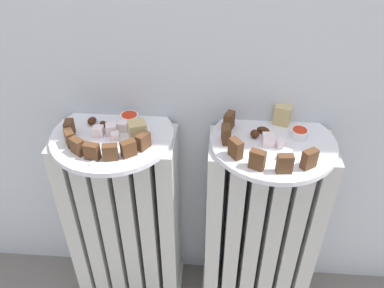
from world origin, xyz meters
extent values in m
cube|color=silver|center=(-0.18, 0.28, 0.01)|extent=(0.30, 0.14, 0.03)
cube|color=silver|center=(-0.31, 0.28, 0.30)|extent=(0.04, 0.14, 0.53)
cube|color=silver|center=(-0.26, 0.28, 0.30)|extent=(0.04, 0.14, 0.53)
cube|color=silver|center=(-0.21, 0.28, 0.30)|extent=(0.04, 0.14, 0.53)
cube|color=silver|center=(-0.16, 0.28, 0.30)|extent=(0.04, 0.14, 0.53)
cube|color=silver|center=(-0.11, 0.28, 0.30)|extent=(0.04, 0.14, 0.53)
cube|color=silver|center=(-0.06, 0.28, 0.30)|extent=(0.04, 0.14, 0.53)
cube|color=silver|center=(0.18, 0.28, 0.01)|extent=(0.30, 0.14, 0.03)
cube|color=silver|center=(0.06, 0.28, 0.30)|extent=(0.04, 0.14, 0.53)
cube|color=silver|center=(0.11, 0.28, 0.30)|extent=(0.04, 0.14, 0.53)
cube|color=silver|center=(0.16, 0.28, 0.30)|extent=(0.04, 0.14, 0.53)
cube|color=silver|center=(0.21, 0.28, 0.30)|extent=(0.04, 0.14, 0.53)
cube|color=silver|center=(0.26, 0.28, 0.30)|extent=(0.04, 0.14, 0.53)
cube|color=silver|center=(0.31, 0.28, 0.30)|extent=(0.04, 0.14, 0.53)
cylinder|color=white|center=(-0.18, 0.28, 0.57)|extent=(0.28, 0.28, 0.01)
cylinder|color=white|center=(0.18, 0.28, 0.57)|extent=(0.28, 0.28, 0.01)
cube|color=#56351E|center=(-0.28, 0.27, 0.59)|extent=(0.02, 0.03, 0.04)
cube|color=#56351E|center=(-0.26, 0.23, 0.59)|extent=(0.03, 0.04, 0.04)
cube|color=#56351E|center=(-0.24, 0.20, 0.59)|extent=(0.04, 0.03, 0.04)
cube|color=#56351E|center=(-0.20, 0.19, 0.59)|extent=(0.03, 0.02, 0.04)
cube|color=#56351E|center=(-0.16, 0.19, 0.59)|extent=(0.03, 0.02, 0.04)
cube|color=#56351E|center=(-0.13, 0.20, 0.59)|extent=(0.04, 0.03, 0.04)
cube|color=#56351E|center=(-0.10, 0.23, 0.59)|extent=(0.03, 0.04, 0.04)
cube|color=tan|center=(-0.12, 0.27, 0.59)|extent=(0.05, 0.05, 0.04)
cube|color=white|center=(-0.16, 0.30, 0.59)|extent=(0.02, 0.02, 0.02)
cube|color=white|center=(-0.18, 0.28, 0.59)|extent=(0.03, 0.03, 0.02)
cube|color=white|center=(-0.17, 0.26, 0.58)|extent=(0.02, 0.02, 0.02)
cube|color=white|center=(-0.21, 0.27, 0.59)|extent=(0.02, 0.02, 0.02)
ellipsoid|color=#3D1E0F|center=(-0.21, 0.30, 0.58)|extent=(0.03, 0.02, 0.02)
ellipsoid|color=#3D1E0F|center=(-0.17, 0.37, 0.58)|extent=(0.03, 0.03, 0.02)
ellipsoid|color=#3D1E0F|center=(-0.24, 0.32, 0.58)|extent=(0.03, 0.03, 0.02)
cylinder|color=white|center=(-0.15, 0.33, 0.59)|extent=(0.04, 0.04, 0.02)
cylinder|color=red|center=(-0.15, 0.33, 0.59)|extent=(0.04, 0.04, 0.01)
cube|color=#56351E|center=(0.08, 0.32, 0.59)|extent=(0.03, 0.04, 0.04)
cube|color=#56351E|center=(0.08, 0.27, 0.59)|extent=(0.02, 0.03, 0.04)
cube|color=#56351E|center=(0.10, 0.22, 0.59)|extent=(0.03, 0.04, 0.04)
cube|color=#56351E|center=(0.14, 0.18, 0.59)|extent=(0.04, 0.03, 0.04)
cube|color=#56351E|center=(0.19, 0.17, 0.59)|extent=(0.03, 0.02, 0.04)
cube|color=#56351E|center=(0.24, 0.19, 0.59)|extent=(0.04, 0.03, 0.04)
cube|color=tan|center=(0.21, 0.35, 0.60)|extent=(0.04, 0.04, 0.05)
cube|color=white|center=(0.20, 0.22, 0.58)|extent=(0.03, 0.03, 0.02)
cube|color=white|center=(0.17, 0.26, 0.59)|extent=(0.03, 0.03, 0.03)
cube|color=white|center=(0.19, 0.26, 0.58)|extent=(0.03, 0.03, 0.02)
ellipsoid|color=#3D1E0F|center=(0.16, 0.31, 0.58)|extent=(0.03, 0.02, 0.02)
ellipsoid|color=#3D1E0F|center=(0.14, 0.29, 0.58)|extent=(0.02, 0.02, 0.02)
cylinder|color=white|center=(0.24, 0.30, 0.58)|extent=(0.04, 0.04, 0.02)
cylinder|color=red|center=(0.24, 0.30, 0.59)|extent=(0.03, 0.03, 0.01)
cube|color=silver|center=(-0.19, 0.19, 0.58)|extent=(0.03, 0.06, 0.00)
cube|color=silver|center=(-0.17, 0.24, 0.58)|extent=(0.03, 0.03, 0.00)
camera|label=1|loc=(0.05, -0.45, 1.09)|focal=37.02mm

